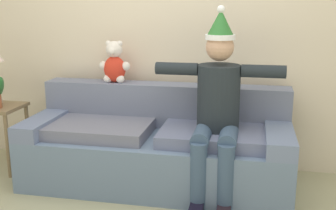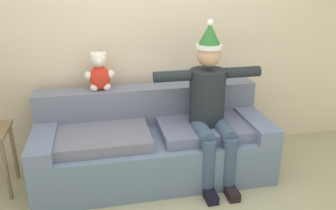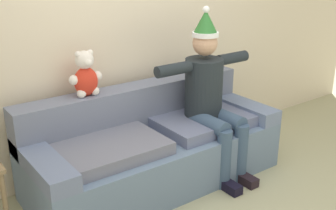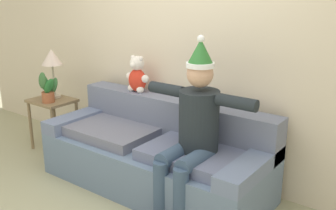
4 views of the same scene
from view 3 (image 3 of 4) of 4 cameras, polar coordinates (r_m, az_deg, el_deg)
back_wall at (r=3.79m, az=-6.86°, el=11.34°), size 7.00×0.10×2.70m
couch at (r=3.66m, az=-2.10°, el=-5.75°), size 2.22×0.89×0.82m
person_seated at (r=3.68m, az=5.88°, el=1.65°), size 1.02×0.77×1.51m
teddy_bear at (r=3.44m, az=-11.27°, el=4.00°), size 0.29×0.17×0.38m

